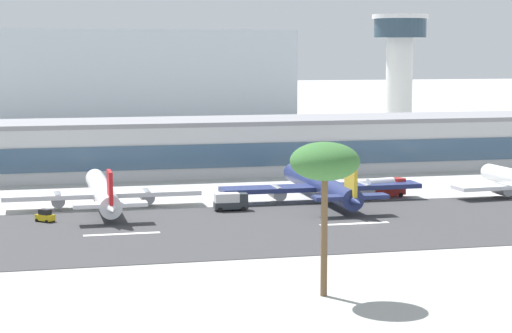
# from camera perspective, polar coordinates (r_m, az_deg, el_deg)

# --- Properties ---
(ground_plane) EXTENTS (1400.00, 1400.00, 0.00)m
(ground_plane) POSITION_cam_1_polar(r_m,az_deg,el_deg) (157.82, 6.42, -3.48)
(ground_plane) COLOR #A8A8A3
(runway_strip) EXTENTS (800.00, 43.61, 0.08)m
(runway_strip) POSITION_cam_1_polar(r_m,az_deg,el_deg) (158.13, 6.37, -3.45)
(runway_strip) COLOR #38383A
(runway_strip) RESTS_ON ground_plane
(runway_centreline_dash_3) EXTENTS (12.00, 1.20, 0.01)m
(runway_centreline_dash_3) POSITION_cam_1_polar(r_m,az_deg,el_deg) (149.68, -8.11, -4.06)
(runway_centreline_dash_3) COLOR white
(runway_centreline_dash_3) RESTS_ON runway_strip
(runway_centreline_dash_4) EXTENTS (12.00, 1.20, 0.01)m
(runway_centreline_dash_4) POSITION_cam_1_polar(r_m,az_deg,el_deg) (157.74, 5.97, -3.45)
(runway_centreline_dash_4) COLOR white
(runway_centreline_dash_4) RESTS_ON runway_strip
(terminal_building) EXTENTS (180.12, 22.56, 12.68)m
(terminal_building) POSITION_cam_1_polar(r_m,az_deg,el_deg) (220.04, -4.18, 1.21)
(terminal_building) COLOR #B7BABC
(terminal_building) RESTS_ON ground_plane
(control_tower) EXTENTS (15.70, 15.70, 38.47)m
(control_tower) POSITION_cam_1_polar(r_m,az_deg,el_deg) (268.40, 8.66, 6.11)
(control_tower) COLOR silver
(control_tower) RESTS_ON ground_plane
(distant_hotel_block) EXTENTS (126.05, 37.02, 35.99)m
(distant_hotel_block) POSITION_cam_1_polar(r_m,az_deg,el_deg) (358.88, -8.07, 5.30)
(distant_hotel_block) COLOR #A8B2BC
(distant_hotel_block) RESTS_ON ground_plane
(airliner_red_tail_gate_1) EXTENTS (35.77, 42.85, 8.95)m
(airliner_red_tail_gate_1) POSITION_cam_1_polar(r_m,az_deg,el_deg) (173.58, -9.23, -1.61)
(airliner_red_tail_gate_1) COLOR white
(airliner_red_tail_gate_1) RESTS_ON ground_plane
(airliner_gold_tail_gate_2) EXTENTS (38.95, 44.34, 9.26)m
(airliner_gold_tail_gate_2) POSITION_cam_1_polar(r_m,az_deg,el_deg) (179.66, 4.04, -1.21)
(airliner_gold_tail_gate_2) COLOR navy
(airliner_gold_tail_gate_2) RESTS_ON ground_plane
(service_box_truck_0) EXTENTS (6.07, 2.83, 3.25)m
(service_box_truck_0) POSITION_cam_1_polar(r_m,az_deg,el_deg) (169.27, -1.53, -2.11)
(service_box_truck_0) COLOR #2D3338
(service_box_truck_0) RESTS_ON ground_plane
(service_fuel_truck_1) EXTENTS (8.88, 4.66, 3.95)m
(service_fuel_truck_1) POSITION_cam_1_polar(r_m,az_deg,el_deg) (186.15, 7.78, -1.25)
(service_fuel_truck_1) COLOR #B2231E
(service_fuel_truck_1) RESTS_ON ground_plane
(service_baggage_tug_2) EXTENTS (3.41, 3.38, 2.20)m
(service_baggage_tug_2) POSITION_cam_1_polar(r_m,az_deg,el_deg) (162.34, -12.63, -2.94)
(service_baggage_tug_2) COLOR gold
(service_baggage_tug_2) RESTS_ON ground_plane
(palm_tree_2) EXTENTS (8.16, 8.16, 18.23)m
(palm_tree_2) POSITION_cam_1_polar(r_m,az_deg,el_deg) (109.44, 4.18, 0.18)
(palm_tree_2) COLOR brown
(palm_tree_2) RESTS_ON ground_plane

